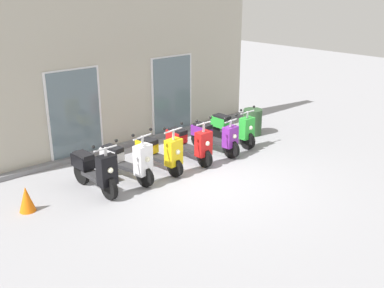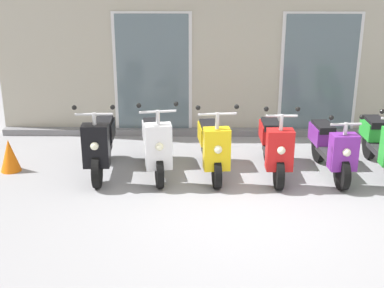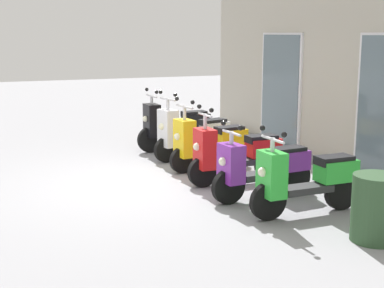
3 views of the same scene
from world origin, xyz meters
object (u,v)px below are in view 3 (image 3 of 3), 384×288
scooter_white (191,133)px  scooter_purple (263,167)px  trash_bin (376,208)px  scooter_red (235,154)px  scooter_green (305,179)px  scooter_black (174,126)px  traffic_cone (156,126)px  scooter_yellow (208,142)px

scooter_white → scooter_purple: size_ratio=1.00×
scooter_purple → trash_bin: (1.90, 0.38, -0.07)m
scooter_red → scooter_purple: scooter_red is taller
scooter_green → scooter_black: bearing=-177.9°
scooter_purple → traffic_cone: (-5.02, 0.09, -0.19)m
scooter_black → trash_bin: (5.45, 0.40, -0.12)m
scooter_purple → scooter_white: bearing=179.8°
scooter_red → scooter_green: (1.71, 0.15, 0.01)m
scooter_black → scooter_red: bearing=0.3°
scooter_yellow → traffic_cone: (-3.19, 0.12, -0.22)m
scooter_red → traffic_cone: (-4.15, 0.08, -0.21)m
scooter_red → traffic_cone: scooter_red is taller
traffic_cone → trash_bin: trash_bin is taller
scooter_black → traffic_cone: bearing=176.1°
scooter_purple → scooter_green: (0.84, 0.15, 0.03)m
scooter_white → scooter_purple: (2.70, -0.01, -0.03)m
scooter_green → trash_bin: bearing=12.3°
scooter_black → scooter_white: size_ratio=0.99×
scooter_black → scooter_yellow: scooter_yellow is taller
scooter_yellow → scooter_red: size_ratio=0.93×
scooter_yellow → scooter_green: scooter_yellow is taller
scooter_yellow → scooter_green: bearing=3.9°
scooter_red → scooter_green: scooter_red is taller
scooter_red → traffic_cone: 4.15m
scooter_white → scooter_green: bearing=2.2°
scooter_white → scooter_black: bearing=-178.2°
scooter_red → scooter_purple: (0.87, -0.00, -0.02)m
scooter_red → scooter_green: bearing=4.9°
scooter_black → scooter_green: 4.39m
trash_bin → traffic_cone: bearing=-177.6°
scooter_purple → scooter_green: 0.85m
scooter_black → scooter_red: size_ratio=0.99×
scooter_purple → traffic_cone: size_ratio=3.09×
scooter_black → traffic_cone: 1.50m
scooter_white → trash_bin: scooter_white is taller
scooter_red → scooter_green: size_ratio=1.01×
scooter_red → trash_bin: scooter_red is taller
traffic_cone → trash_bin: size_ratio=0.69×
scooter_black → scooter_purple: (3.55, 0.02, -0.05)m
scooter_purple → traffic_cone: bearing=179.0°
scooter_red → scooter_purple: 0.87m
scooter_black → scooter_yellow: size_ratio=1.07×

